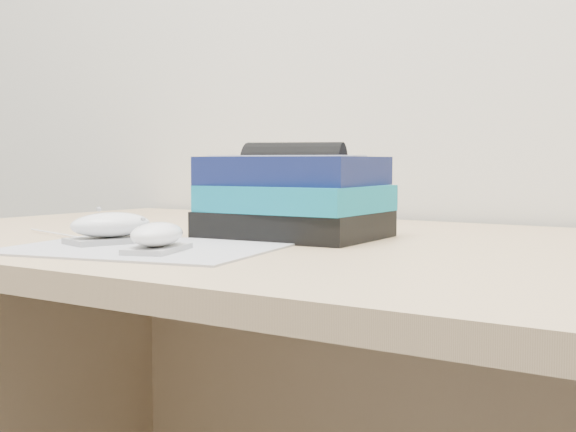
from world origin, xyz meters
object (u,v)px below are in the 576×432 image
Objects in this scene: mouse_rear at (111,228)px; pouch at (295,191)px; mouse_front at (157,237)px; book_stack at (295,198)px; desk at (400,411)px.

pouch reaches higher than mouse_rear.
book_stack is (0.02, 0.25, 0.04)m from mouse_front.
mouse_front is at bearing -95.53° from book_stack.
mouse_front is 0.25m from book_stack.
desk is 0.43m from mouse_front.
mouse_rear is 0.12m from mouse_front.
pouch reaches higher than book_stack.
pouch reaches higher than desk.
pouch reaches higher than mouse_front.
mouse_rear is 0.27m from pouch.
book_stack is (-0.14, -0.05, 0.29)m from desk.
desk is 0.33m from book_stack.
desk is 13.24× the size of mouse_rear.
mouse_front is (-0.16, -0.30, 0.25)m from desk.
book_stack reaches higher than desk.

